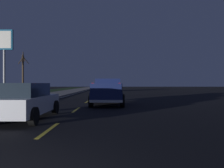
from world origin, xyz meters
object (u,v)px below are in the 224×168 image
object	(u,v)px
gas_price_sign	(4,46)
sedan_black	(111,87)
pickup_truck	(108,92)
sedan_white	(24,101)
bare_tree_far	(23,73)

from	to	relation	value
gas_price_sign	sedan_black	bearing A→B (deg)	-30.32
pickup_truck	sedan_white	xyz separation A→B (m)	(-6.84, 3.40, -0.13)
sedan_black	gas_price_sign	bearing A→B (deg)	149.68
gas_price_sign	sedan_white	bearing A→B (deg)	-151.12
bare_tree_far	pickup_truck	bearing A→B (deg)	-142.40
sedan_white	sedan_black	world-z (taller)	same
pickup_truck	bare_tree_far	bearing A→B (deg)	37.60
sedan_black	bare_tree_far	distance (m)	17.02
sedan_black	bare_tree_far	xyz separation A→B (m)	(-10.27, 13.36, 2.39)
sedan_black	bare_tree_far	bearing A→B (deg)	127.55
pickup_truck	gas_price_sign	distance (m)	14.58
sedan_black	bare_tree_far	size ratio (longest dim) A/B	0.70
gas_price_sign	pickup_truck	bearing A→B (deg)	-124.07
sedan_white	sedan_black	distance (m)	34.50
bare_tree_far	sedan_black	bearing A→B (deg)	-52.45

